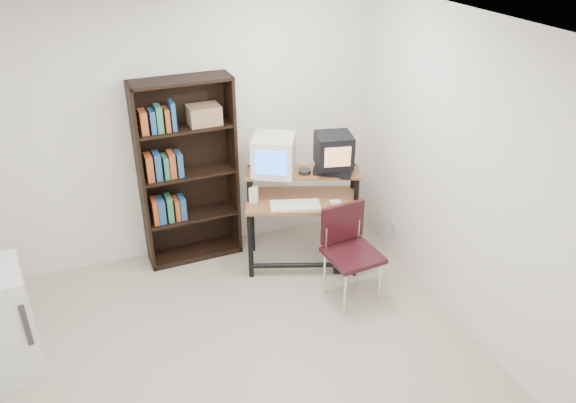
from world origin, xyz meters
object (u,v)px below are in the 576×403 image
object	(u,v)px
computer_desk	(303,203)
crt_tv	(334,150)
crt_monitor	(274,155)
bookshelf	(187,170)
school_chair	(349,244)
pc_tower	(343,244)

from	to	relation	value
computer_desk	crt_tv	world-z (taller)	crt_tv
crt_monitor	bookshelf	bearing A→B (deg)	-177.66
crt_monitor	school_chair	xyz separation A→B (m)	(0.42, -0.84, -0.60)
computer_desk	bookshelf	bearing A→B (deg)	170.96
crt_tv	pc_tower	size ratio (longest dim) A/B	0.87
crt_monitor	school_chair	world-z (taller)	crt_monitor
crt_monitor	bookshelf	world-z (taller)	bookshelf
computer_desk	crt_monitor	distance (m)	0.56
pc_tower	bookshelf	size ratio (longest dim) A/B	0.24
crt_tv	bookshelf	bearing A→B (deg)	168.26
pc_tower	school_chair	distance (m)	0.64
pc_tower	bookshelf	bearing A→B (deg)	175.00
crt_monitor	crt_tv	xyz separation A→B (m)	(0.53, -0.20, 0.05)
crt_monitor	pc_tower	xyz separation A→B (m)	(0.61, -0.34, -0.94)
crt_monitor	bookshelf	size ratio (longest dim) A/B	0.28
pc_tower	school_chair	size ratio (longest dim) A/B	0.50
computer_desk	bookshelf	size ratio (longest dim) A/B	0.65
pc_tower	bookshelf	world-z (taller)	bookshelf
bookshelf	pc_tower	bearing A→B (deg)	-29.18
computer_desk	school_chair	distance (m)	0.70
crt_monitor	school_chair	size ratio (longest dim) A/B	0.58
bookshelf	school_chair	bearing A→B (deg)	-47.57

